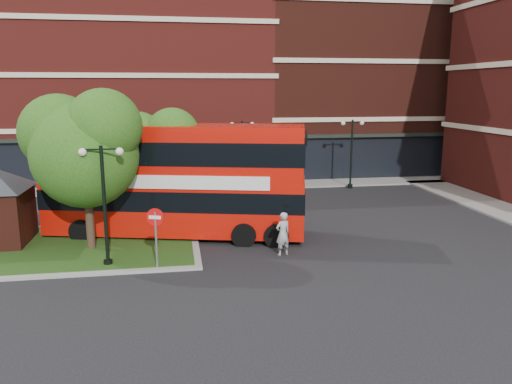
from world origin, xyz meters
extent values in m
plane|color=black|center=(0.00, 0.00, 0.00)|extent=(120.00, 120.00, 0.00)
cube|color=slate|center=(0.00, 16.50, 0.06)|extent=(44.00, 3.00, 0.12)
cube|color=maroon|center=(-8.00, 24.00, 7.00)|extent=(26.00, 12.00, 14.00)
cube|color=#471911|center=(14.00, 24.00, 8.00)|extent=(18.00, 12.00, 16.00)
cube|color=gray|center=(-8.00, 3.00, 0.06)|extent=(12.60, 7.60, 0.12)
cube|color=#19380F|center=(-8.00, 3.00, 0.07)|extent=(12.00, 7.00, 0.15)
cylinder|color=#2D2116|center=(-6.50, 2.50, 1.96)|extent=(0.36, 0.36, 3.92)
sphere|color=#154C13|center=(-6.50, 2.50, 4.34)|extent=(4.60, 4.60, 4.60)
sphere|color=#154C13|center=(-7.65, 3.19, 5.25)|extent=(3.45, 3.45, 3.45)
sphere|color=#154C13|center=(-5.58, 2.04, 5.60)|extent=(3.22, 3.22, 3.22)
cylinder|color=#2D2116|center=(-3.50, 5.00, 1.74)|extent=(0.36, 0.36, 3.47)
sphere|color=#154C13|center=(-3.50, 5.00, 3.84)|extent=(3.80, 3.80, 3.80)
sphere|color=#154C13|center=(-4.45, 5.57, 4.65)|extent=(2.85, 2.85, 2.85)
sphere|color=#154C13|center=(-2.74, 4.62, 4.96)|extent=(2.66, 2.66, 2.66)
cylinder|color=black|center=(-5.50, 0.20, 2.50)|extent=(0.14, 0.14, 5.00)
cylinder|color=black|center=(-5.50, 0.20, 0.15)|extent=(0.36, 0.36, 0.30)
cube|color=black|center=(-5.50, 0.20, 4.85)|extent=(1.40, 0.06, 0.06)
sphere|color=#F2EACC|center=(-6.20, 0.20, 4.75)|extent=(0.32, 0.32, 0.32)
sphere|color=#F2EACC|center=(-4.80, 0.20, 4.75)|extent=(0.32, 0.32, 0.32)
cylinder|color=black|center=(2.00, 14.50, 2.50)|extent=(0.14, 0.14, 5.00)
cylinder|color=black|center=(2.00, 14.50, 0.15)|extent=(0.36, 0.36, 0.30)
cube|color=black|center=(2.00, 14.50, 4.85)|extent=(1.40, 0.06, 0.06)
sphere|color=#F2EACC|center=(1.30, 14.50, 4.75)|extent=(0.32, 0.32, 0.32)
sphere|color=#F2EACC|center=(2.70, 14.50, 4.75)|extent=(0.32, 0.32, 0.32)
cylinder|color=black|center=(10.00, 14.50, 2.50)|extent=(0.14, 0.14, 5.00)
cylinder|color=black|center=(10.00, 14.50, 0.15)|extent=(0.36, 0.36, 0.30)
cube|color=black|center=(10.00, 14.50, 4.85)|extent=(1.40, 0.06, 0.06)
sphere|color=#F2EACC|center=(9.30, 14.50, 4.75)|extent=(0.32, 0.32, 0.32)
sphere|color=#F2EACC|center=(10.70, 14.50, 4.75)|extent=(0.32, 0.32, 0.32)
cube|color=#BA1107|center=(-2.68, 4.31, 1.72)|extent=(12.90, 5.85, 2.40)
cube|color=#BA1107|center=(-2.68, 4.31, 4.12)|extent=(12.77, 5.79, 2.40)
cube|color=black|center=(-2.68, 4.31, 4.24)|extent=(12.90, 5.85, 1.09)
cube|color=silver|center=(-3.04, 2.89, 2.97)|extent=(9.16, 2.35, 0.63)
imported|color=#969699|center=(1.89, 0.54, 0.97)|extent=(0.83, 0.69, 1.93)
imported|color=silver|center=(-3.01, 14.93, 0.68)|extent=(4.02, 1.64, 1.37)
imported|color=silver|center=(3.64, 16.00, 0.69)|extent=(4.19, 1.55, 1.37)
cylinder|color=slate|center=(-3.50, -0.50, 1.21)|extent=(0.09, 0.09, 2.43)
cylinder|color=red|center=(-3.50, -0.50, 2.21)|extent=(0.69, 0.28, 0.71)
cube|color=white|center=(-3.50, -0.50, 2.21)|extent=(0.49, 0.20, 0.13)
camera|label=1|loc=(-2.64, -19.92, 7.17)|focal=35.00mm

